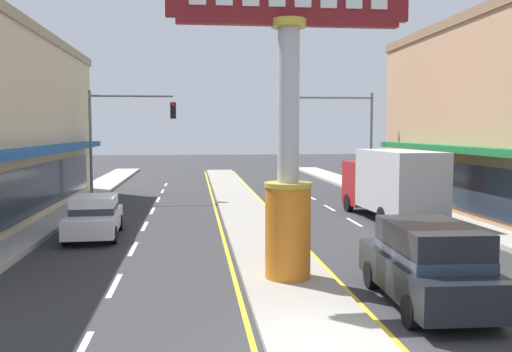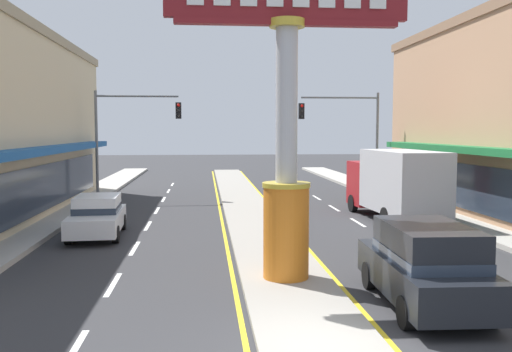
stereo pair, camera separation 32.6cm
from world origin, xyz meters
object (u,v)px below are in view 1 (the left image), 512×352
Objects in this scene: sedan_far_right_lane at (94,216)px; suv_near_left_lane at (428,263)px; district_sign at (288,128)px; traffic_light_left_side at (122,125)px; box_truck_near_right_lane at (391,182)px; traffic_light_right_side at (343,126)px.

sedan_far_right_lane is 12.84m from suv_near_left_lane.
sedan_far_right_lane is at bearing 134.29° from suv_near_left_lane.
traffic_light_left_side is (-6.42, 17.79, 0.20)m from district_sign.
box_truck_near_right_lane is at bearing -33.72° from traffic_light_left_side.
traffic_light_right_side is 1.33× the size of suv_near_left_lane.
traffic_light_left_side is 12.84m from traffic_light_right_side.
suv_near_left_lane is (8.96, -9.19, 0.20)m from sedan_far_right_lane.
sedan_far_right_lane is (0.28, -10.86, -3.46)m from traffic_light_left_side.
district_sign is 1.82× the size of sedan_far_right_lane.
sedan_far_right_lane is at bearing -168.88° from box_truck_near_right_lane.
traffic_light_left_side and traffic_light_right_side have the same top height.
traffic_light_right_side is 17.16m from sedan_far_right_lane.
suv_near_left_lane is at bearing -99.99° from traffic_light_right_side.
district_sign is 1.72× the size of suv_near_left_lane.
district_sign is at bearing -48.46° from sedan_far_right_lane.
district_sign is at bearing 141.34° from suv_near_left_lane.
traffic_light_left_side is 22.32m from suv_near_left_lane.
traffic_light_right_side is 1.41× the size of sedan_far_right_lane.
box_truck_near_right_lane is at bearing -91.28° from traffic_light_right_side.
traffic_light_right_side is (6.42, 18.10, 0.20)m from district_sign.
traffic_light_left_side is at bearing 114.75° from suv_near_left_lane.
suv_near_left_lane is at bearing -38.66° from district_sign.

